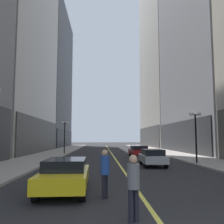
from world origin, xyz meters
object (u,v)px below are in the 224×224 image
object	(u,v)px
car_yellow	(65,174)
pedestrian_in_blue_hoodie	(105,170)
street_lamp_right_mid	(196,125)
street_lamp_left_far	(65,130)
pedestrian_in_grey_suit	(133,182)
car_red	(139,151)
car_silver	(152,157)

from	to	relation	value
car_yellow	pedestrian_in_blue_hoodie	world-z (taller)	pedestrian_in_blue_hoodie
street_lamp_right_mid	street_lamp_left_far	bearing A→B (deg)	134.14
car_yellow	pedestrian_in_grey_suit	world-z (taller)	pedestrian_in_grey_suit
car_yellow	pedestrian_in_grey_suit	distance (m)	4.48
car_red	car_yellow	bearing A→B (deg)	-107.18
car_silver	street_lamp_right_mid	bearing A→B (deg)	13.85
pedestrian_in_grey_suit	street_lamp_left_far	size ratio (longest dim) A/B	0.39
pedestrian_in_grey_suit	street_lamp_right_mid	bearing A→B (deg)	63.17
pedestrian_in_grey_suit	street_lamp_left_far	xyz separation A→B (m)	(-5.73, 27.17, 2.24)
street_lamp_left_far	car_silver	bearing A→B (deg)	-57.79
car_yellow	pedestrian_in_blue_hoodie	bearing A→B (deg)	-36.82
car_silver	car_red	size ratio (longest dim) A/B	0.94
pedestrian_in_grey_suit	street_lamp_right_mid	xyz separation A→B (m)	(7.07, 13.98, 2.24)
car_red	street_lamp_right_mid	bearing A→B (deg)	-68.91
pedestrian_in_blue_hoodie	pedestrian_in_grey_suit	size ratio (longest dim) A/B	1.02
car_silver	street_lamp_right_mid	size ratio (longest dim) A/B	0.93
pedestrian_in_grey_suit	car_yellow	bearing A→B (deg)	121.48
car_red	street_lamp_left_far	bearing A→B (deg)	155.85
car_red	street_lamp_right_mid	world-z (taller)	street_lamp_right_mid
pedestrian_in_blue_hoodie	car_yellow	bearing A→B (deg)	143.18
car_silver	car_yellow	bearing A→B (deg)	-120.91
car_silver	car_red	world-z (taller)	same
car_silver	pedestrian_in_blue_hoodie	distance (m)	11.13
pedestrian_in_blue_hoodie	street_lamp_left_far	world-z (taller)	street_lamp_left_far
car_red	pedestrian_in_grey_suit	bearing A→B (deg)	-98.89
car_yellow	pedestrian_in_blue_hoodie	size ratio (longest dim) A/B	2.53
pedestrian_in_blue_hoodie	street_lamp_left_far	size ratio (longest dim) A/B	0.40
pedestrian_in_blue_hoodie	street_lamp_right_mid	distance (m)	13.97
street_lamp_left_far	car_red	bearing A→B (deg)	-24.15
car_red	pedestrian_in_blue_hoodie	world-z (taller)	pedestrian_in_blue_hoodie
car_red	street_lamp_right_mid	size ratio (longest dim) A/B	0.98
street_lamp_left_far	street_lamp_right_mid	size ratio (longest dim) A/B	1.00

